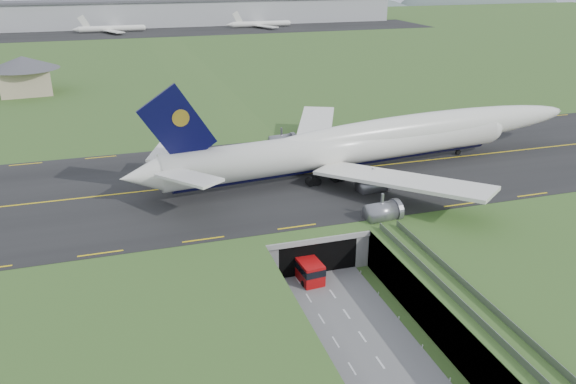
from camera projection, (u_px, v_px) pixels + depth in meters
name	position (u px, v px, depth m)	size (l,w,h in m)	color
ground	(338.00, 303.00, 75.91)	(900.00, 900.00, 0.00)	#375923
airfield_deck	(339.00, 284.00, 74.76)	(800.00, 800.00, 6.00)	gray
trench_road	(361.00, 335.00, 69.24)	(12.00, 75.00, 0.20)	slate
taxiway	(272.00, 178.00, 102.73)	(800.00, 44.00, 0.18)	black
tunnel_portal	(300.00, 229.00, 89.39)	(17.00, 22.30, 6.00)	gray
guideway	(502.00, 340.00, 59.99)	(3.00, 53.00, 7.05)	#A8A8A3
jumbo_jet	(374.00, 142.00, 105.08)	(93.90, 60.22, 20.04)	white
shuttle_tram	(305.00, 266.00, 81.63)	(3.66, 8.22, 3.25)	#AD0B0D
service_building	(24.00, 72.00, 165.31)	(22.30, 22.30, 11.08)	tan
cargo_terminal	(152.00, 13.00, 334.96)	(320.00, 67.00, 15.60)	#B2B2B2
distant_hills	(219.00, 20.00, 474.72)	(700.00, 91.00, 60.00)	slate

